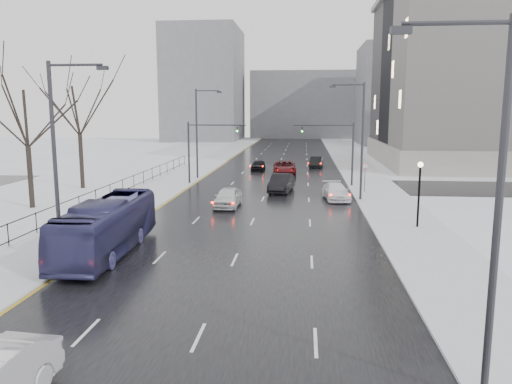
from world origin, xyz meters
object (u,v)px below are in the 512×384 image
(mast_signal_right, at_px, (342,146))
(sedan_right_far, at_px, (336,192))
(streetlight_l_far, at_px, (199,129))
(no_uturn_sign, at_px, (365,169))
(sedan_center_near, at_px, (228,197))
(mast_signal_left, at_px, (199,145))
(sedan_center_far, at_px, (258,165))
(tree_park_d, at_px, (33,209))
(sedan_right_distant, at_px, (316,162))
(bus, at_px, (108,227))
(streetlight_l_near, at_px, (59,155))
(streetlight_r_mid, at_px, (360,135))
(tree_park_e, at_px, (83,189))
(sedan_right_near, at_px, (281,183))
(lamppost_r_mid, at_px, (419,185))
(streetlight_r_near, at_px, (490,196))
(sedan_right_cross, at_px, (284,168))

(mast_signal_right, bearing_deg, sedan_right_far, -97.48)
(sedan_right_far, bearing_deg, mast_signal_right, 75.36)
(streetlight_l_far, bearing_deg, no_uturn_sign, -24.73)
(sedan_right_far, bearing_deg, sedan_center_near, -161.59)
(mast_signal_left, xyz_separation_m, sedan_center_far, (5.02, 12.65, -3.38))
(tree_park_d, distance_m, streetlight_l_far, 21.17)
(mast_signal_left, relative_size, sedan_right_distant, 1.48)
(bus, distance_m, sedan_right_far, 22.20)
(streetlight_l_near, xyz_separation_m, bus, (1.17, 2.56, -4.10))
(tree_park_d, relative_size, sedan_right_distant, 2.84)
(streetlight_r_mid, xyz_separation_m, sedan_center_near, (-10.67, -3.91, -4.79))
(tree_park_d, relative_size, tree_park_e, 0.93)
(tree_park_d, distance_m, sedan_right_far, 24.94)
(sedan_right_near, bearing_deg, sedan_center_near, -109.85)
(mast_signal_left, xyz_separation_m, no_uturn_sign, (16.53, -4.00, -1.81))
(sedan_center_near, bearing_deg, mast_signal_right, 52.25)
(lamppost_r_mid, bearing_deg, sedan_right_far, 114.43)
(tree_park_d, height_order, mast_signal_right, mast_signal_right)
(tree_park_e, distance_m, sedan_right_distant, 31.38)
(streetlight_l_near, relative_size, no_uturn_sign, 3.70)
(streetlight_r_near, bearing_deg, sedan_right_distant, 93.11)
(sedan_right_cross, distance_m, sedan_center_far, 5.11)
(streetlight_r_near, bearing_deg, sedan_center_near, 112.24)
(tree_park_e, height_order, sedan_right_distant, tree_park_e)
(streetlight_l_near, relative_size, streetlight_l_far, 1.00)
(mast_signal_right, bearing_deg, sedan_right_near, -145.01)
(bus, height_order, sedan_right_distant, bus)
(bus, bearing_deg, sedan_center_far, 80.82)
(tree_park_e, height_order, mast_signal_left, tree_park_e)
(streetlight_l_far, distance_m, mast_signal_right, 16.07)
(sedan_right_near, bearing_deg, bus, -104.65)
(lamppost_r_mid, bearing_deg, tree_park_e, 154.38)
(tree_park_d, xyz_separation_m, lamppost_r_mid, (28.80, -4.00, 2.94))
(tree_park_d, bearing_deg, sedan_center_near, 7.79)
(mast_signal_left, xyz_separation_m, sedan_center_near, (4.82, -11.91, -3.28))
(tree_park_d, height_order, streetlight_l_near, streetlight_l_near)
(streetlight_l_near, xyz_separation_m, sedan_right_near, (9.59, 23.86, -4.73))
(lamppost_r_mid, xyz_separation_m, sedan_right_distant, (-5.82, 34.91, -2.18))
(mast_signal_right, bearing_deg, bus, -119.39)
(mast_signal_left, relative_size, sedan_right_near, 1.26)
(tree_park_d, distance_m, no_uturn_sign, 28.88)
(mast_signal_left, bearing_deg, sedan_right_cross, 46.34)
(lamppost_r_mid, bearing_deg, mast_signal_right, 101.54)
(sedan_center_far, distance_m, sedan_right_distant, 8.62)
(sedan_right_cross, height_order, sedan_center_far, sedan_right_cross)
(tree_park_d, xyz_separation_m, streetlight_l_near, (9.63, -14.00, 5.62))
(streetlight_r_near, bearing_deg, sedan_right_cross, 98.44)
(streetlight_r_near, height_order, lamppost_r_mid, streetlight_r_near)
(lamppost_r_mid, relative_size, sedan_right_distant, 0.97)
(streetlight_l_far, distance_m, mast_signal_left, 4.36)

